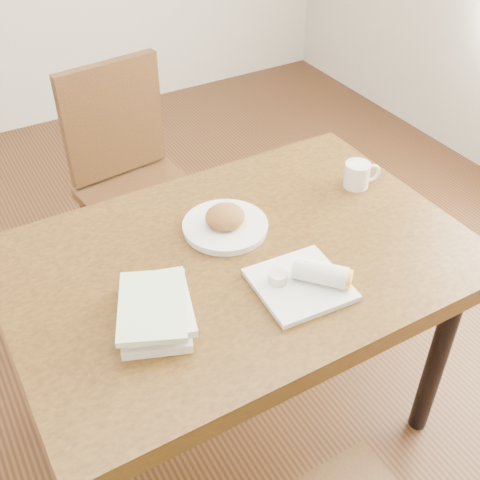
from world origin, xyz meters
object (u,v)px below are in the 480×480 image
book_stack (155,310)px  plate_burrito (307,281)px  table (240,276)px  chair_far (132,173)px  coffee_mug (358,174)px  plate_scone (225,223)px

book_stack → plate_burrito: bearing=-13.5°
table → chair_far: (0.00, 0.83, -0.12)m
coffee_mug → plate_burrito: bearing=-143.2°
table → coffee_mug: 0.51m
book_stack → chair_far: bearing=72.5°
chair_far → plate_scone: (0.02, -0.72, 0.23)m
plate_scone → plate_burrito: 0.32m
chair_far → book_stack: bearing=-107.5°
chair_far → coffee_mug: (0.48, -0.73, 0.24)m
table → book_stack: 0.33m
plate_scone → coffee_mug: coffee_mug is taller
table → plate_scone: 0.16m
chair_far → book_stack: (-0.30, -0.94, 0.23)m
plate_scone → plate_burrito: bearing=-78.8°
table → book_stack: (-0.29, -0.11, 0.11)m
chair_far → plate_burrito: 1.06m
table → book_stack: book_stack is taller
coffee_mug → book_stack: (-0.78, -0.21, -0.01)m
chair_far → plate_scone: bearing=-88.8°
plate_scone → plate_burrito: (0.06, -0.31, -0.00)m
table → plate_burrito: size_ratio=5.25×
chair_far → plate_scone: size_ratio=3.92×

